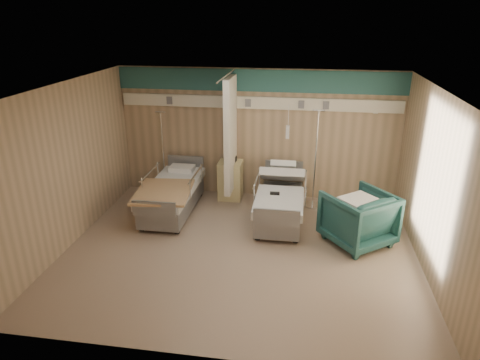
% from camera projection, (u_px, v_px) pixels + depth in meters
% --- Properties ---
extents(ground, '(6.00, 5.00, 0.00)m').
position_uv_depth(ground, '(240.00, 250.00, 7.44)').
color(ground, '#A0856E').
rests_on(ground, ground).
extents(room_walls, '(6.04, 5.04, 2.82)m').
position_uv_depth(room_walls, '(241.00, 143.00, 6.99)').
color(room_walls, tan).
rests_on(room_walls, ground).
extents(bed_right, '(1.00, 2.16, 0.63)m').
position_uv_depth(bed_right, '(280.00, 205.00, 8.43)').
color(bed_right, silver).
rests_on(bed_right, ground).
extents(bed_left, '(1.00, 2.16, 0.63)m').
position_uv_depth(bed_left, '(173.00, 198.00, 8.74)').
color(bed_left, silver).
rests_on(bed_left, ground).
extents(bedside_cabinet, '(0.50, 0.48, 0.85)m').
position_uv_depth(bedside_cabinet, '(231.00, 180.00, 9.38)').
color(bedside_cabinet, '#D5C585').
rests_on(bedside_cabinet, ground).
extents(visitor_armchair, '(1.47, 1.47, 0.97)m').
position_uv_depth(visitor_armchair, '(358.00, 218.00, 7.53)').
color(visitor_armchair, '#1E4B49').
rests_on(visitor_armchair, ground).
extents(waffle_blanket, '(0.78, 0.78, 0.07)m').
position_uv_depth(waffle_blanket, '(360.00, 191.00, 7.35)').
color(waffle_blanket, white).
rests_on(waffle_blanket, visitor_armchair).
extents(iv_stand_right, '(0.37, 0.37, 2.08)m').
position_uv_depth(iv_stand_right, '(314.00, 187.00, 8.99)').
color(iv_stand_right, silver).
rests_on(iv_stand_right, ground).
extents(iv_stand_left, '(0.34, 0.34, 1.88)m').
position_uv_depth(iv_stand_left, '(165.00, 177.00, 9.69)').
color(iv_stand_left, silver).
rests_on(iv_stand_left, ground).
extents(call_remote, '(0.18, 0.09, 0.04)m').
position_uv_depth(call_remote, '(275.00, 193.00, 8.13)').
color(call_remote, black).
rests_on(call_remote, bed_right).
extents(tan_blanket, '(1.15, 1.38, 0.04)m').
position_uv_depth(tan_blanket, '(163.00, 192.00, 8.20)').
color(tan_blanket, tan).
rests_on(tan_blanket, bed_left).
extents(toiletry_bag, '(0.23, 0.16, 0.12)m').
position_uv_depth(toiletry_bag, '(231.00, 159.00, 9.23)').
color(toiletry_bag, black).
rests_on(toiletry_bag, bedside_cabinet).
extents(white_cup, '(0.10, 0.10, 0.13)m').
position_uv_depth(white_cup, '(228.00, 157.00, 9.32)').
color(white_cup, white).
rests_on(white_cup, bedside_cabinet).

